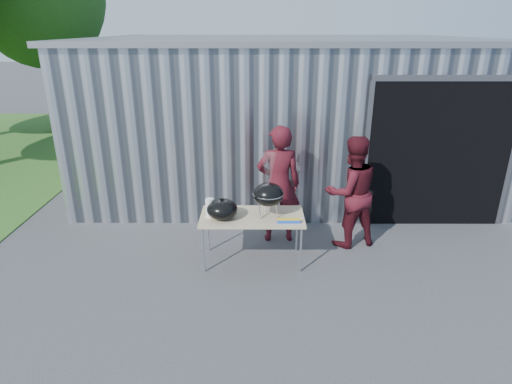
{
  "coord_description": "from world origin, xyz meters",
  "views": [
    {
      "loc": [
        0.22,
        -5.29,
        3.3
      ],
      "look_at": [
        0.2,
        0.54,
        1.05
      ],
      "focal_mm": 30.0,
      "sensor_mm": 36.0,
      "label": 1
    }
  ],
  "objects_px": {
    "person_cook": "(279,185)",
    "person_bystander": "(351,192)",
    "folding_table": "(252,218)",
    "kettle_grill": "(268,189)"
  },
  "relations": [
    {
      "from": "person_cook",
      "to": "person_bystander",
      "type": "xyz_separation_m",
      "value": [
        1.13,
        -0.16,
        -0.07
      ]
    },
    {
      "from": "folding_table",
      "to": "person_cook",
      "type": "xyz_separation_m",
      "value": [
        0.41,
        0.73,
        0.25
      ]
    },
    {
      "from": "person_bystander",
      "to": "person_cook",
      "type": "bearing_deg",
      "value": -24.46
    },
    {
      "from": "kettle_grill",
      "to": "person_bystander",
      "type": "relative_size",
      "value": 0.52
    },
    {
      "from": "folding_table",
      "to": "person_bystander",
      "type": "relative_size",
      "value": 0.84
    },
    {
      "from": "person_cook",
      "to": "person_bystander",
      "type": "height_order",
      "value": "person_cook"
    },
    {
      "from": "kettle_grill",
      "to": "person_cook",
      "type": "distance_m",
      "value": 0.8
    },
    {
      "from": "kettle_grill",
      "to": "person_cook",
      "type": "height_order",
      "value": "person_cook"
    },
    {
      "from": "folding_table",
      "to": "kettle_grill",
      "type": "relative_size",
      "value": 1.6
    },
    {
      "from": "folding_table",
      "to": "kettle_grill",
      "type": "bearing_deg",
      "value": -5.88
    }
  ]
}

